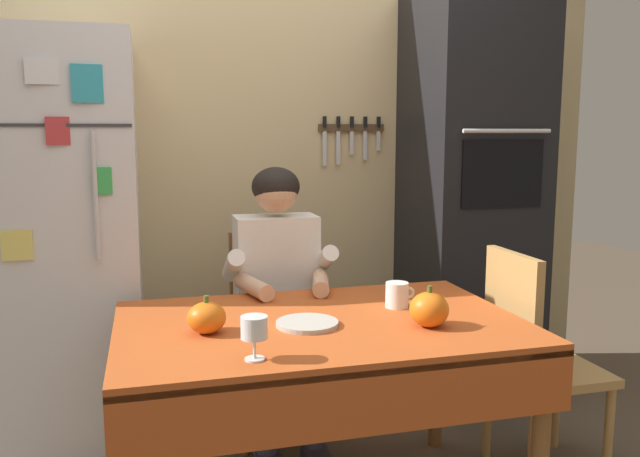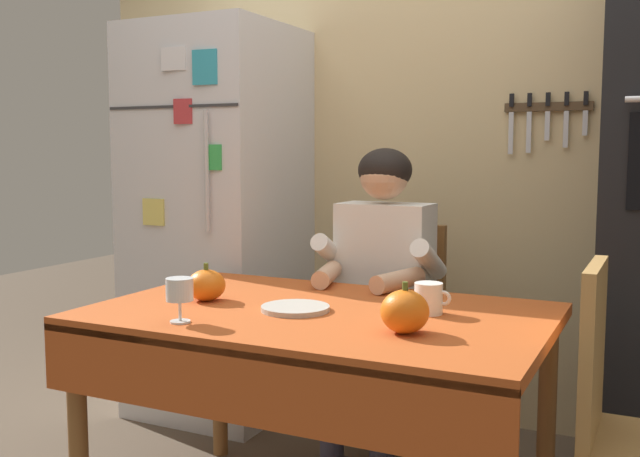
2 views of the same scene
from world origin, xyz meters
name	(u,v)px [view 2 (image 2 of 2)]	position (x,y,z in m)	size (l,w,h in m)	color
back_wall_assembly	(449,136)	(0.05, 1.35, 1.30)	(3.70, 0.13, 2.60)	#D1B784
refrigerator	(218,222)	(-0.95, 0.96, 0.90)	(0.68, 0.71, 1.80)	silver
dining_table	(316,337)	(0.00, 0.08, 0.66)	(1.40, 0.90, 0.74)	brown
chair_behind_person	(395,327)	(-0.03, 0.87, 0.51)	(0.40, 0.40, 0.93)	brown
seated_person	(379,280)	(-0.03, 0.68, 0.74)	(0.47, 0.55, 1.25)	#38384C
chair_right_side	(629,419)	(0.90, 0.17, 0.51)	(0.40, 0.40, 0.93)	tan
coffee_mug	(429,298)	(0.33, 0.19, 0.79)	(0.11, 0.09, 0.10)	white
wine_glass	(180,291)	(-0.29, -0.23, 0.83)	(0.08, 0.08, 0.13)	white
pumpkin_large	(405,311)	(0.34, -0.06, 0.80)	(0.13, 0.13, 0.14)	orange
pumpkin_medium	(206,285)	(-0.40, 0.06, 0.79)	(0.13, 0.13, 0.13)	orange
serving_tray	(295,308)	(-0.06, 0.05, 0.75)	(0.21, 0.21, 0.02)	#B7B2A8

